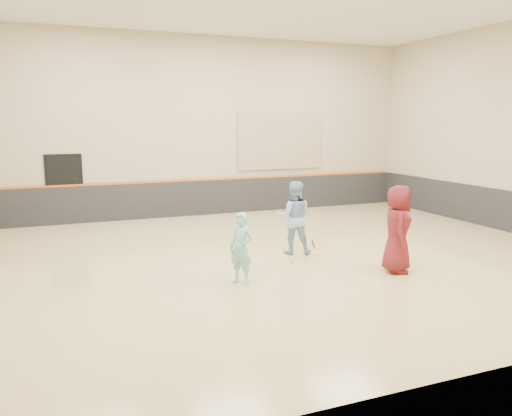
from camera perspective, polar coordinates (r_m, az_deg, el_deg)
name	(u,v)px	position (r m, az deg, el deg)	size (l,w,h in m)	color
room	(275,224)	(11.68, 2.18, -1.84)	(15.04, 12.04, 6.22)	tan
wainscot_back	(205,197)	(17.27, -5.82, 1.20)	(14.90, 0.04, 1.20)	#232326
wainscot_right	(511,212)	(16.19, 27.16, -0.41)	(0.04, 11.90, 1.20)	#232326
accent_stripe	(205,180)	(17.17, -5.84, 3.24)	(14.90, 0.03, 0.06)	#D85914
acoustic_panel	(280,141)	(18.03, 2.77, 7.67)	(3.20, 0.08, 2.00)	tan
doorway	(65,190)	(16.58, -21.00, 1.99)	(1.10, 0.05, 2.20)	black
girl	(241,248)	(9.84, -1.70, -4.64)	(0.52, 0.34, 1.43)	#78D0CB
instructor	(294,217)	(12.09, 4.35, -1.09)	(0.86, 0.67, 1.78)	#8DB2DB
young_man	(397,229)	(10.98, 15.86, -2.32)	(0.91, 0.59, 1.87)	maroon
held_racket	(310,234)	(12.06, 6.15, -2.93)	(0.36, 0.36, 0.56)	#D2E331
spare_racket	(213,239)	(13.46, -4.97, -3.56)	(0.71, 0.71, 0.13)	gold
ball_under_racket	(291,262)	(11.44, 4.07, -6.12)	(0.07, 0.07, 0.07)	#D8EB36
ball_in_hand	(407,218)	(10.81, 16.88, -1.13)	(0.07, 0.07, 0.07)	#B7CE30
ball_beside_spare	(174,243)	(13.30, -9.35, -3.96)	(0.07, 0.07, 0.07)	yellow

